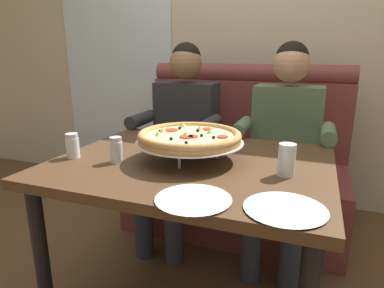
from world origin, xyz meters
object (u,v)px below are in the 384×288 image
shaker_pepper_flakes (116,152)px  booth_bench (238,170)px  dining_table (192,180)px  plate_near_right (285,207)px  diner_left (181,132)px  shaker_parmesan (73,147)px  pizza (190,137)px  diner_right (284,141)px  drinking_glass (286,162)px  plate_near_left (193,197)px

shaker_pepper_flakes → booth_bench: bearing=74.9°
dining_table → shaker_pepper_flakes: shaker_pepper_flakes is taller
plate_near_right → diner_left: bearing=126.4°
dining_table → shaker_parmesan: bearing=-163.3°
shaker_pepper_flakes → pizza: bearing=27.6°
dining_table → pizza: bearing=160.6°
booth_bench → diner_right: (0.33, -0.27, 0.31)m
diner_left → drinking_glass: diner_left is taller
booth_bench → pizza: booth_bench is taller
booth_bench → shaker_parmesan: booth_bench is taller
diner_right → plate_near_right: size_ratio=5.17×
dining_table → plate_near_right: 0.56m
dining_table → diner_right: (0.33, 0.67, 0.05)m
plate_near_right → drinking_glass: 0.30m
dining_table → drinking_glass: (0.40, -0.06, 0.15)m
shaker_parmesan → plate_near_right: size_ratio=0.44×
diner_right → plate_near_left: diner_right is taller
dining_table → drinking_glass: size_ratio=9.33×
diner_right → shaker_pepper_flakes: 1.02m
pizza → drinking_glass: (0.41, -0.06, -0.05)m
diner_right → drinking_glass: size_ratio=10.23×
dining_table → diner_left: 0.74m
diner_right → shaker_parmesan: bearing=-135.5°
pizza → drinking_glass: 0.42m
diner_left → pizza: (0.31, -0.66, 0.15)m
booth_bench → diner_left: (-0.33, -0.27, 0.31)m
pizza → shaker_parmesan: size_ratio=4.24×
plate_near_left → shaker_pepper_flakes: bearing=151.0°
pizza → shaker_parmesan: (-0.49, -0.16, -0.05)m
pizza → shaker_parmesan: bearing=-162.4°
plate_near_right → pizza: bearing=140.9°
pizza → plate_near_right: (0.44, -0.36, -0.09)m
shaker_parmesan → plate_near_left: 0.69m
shaker_parmesan → plate_near_left: (0.65, -0.23, -0.04)m
dining_table → plate_near_right: size_ratio=4.71×
plate_near_left → plate_near_right: size_ratio=0.99×
plate_near_right → drinking_glass: bearing=95.1°
diner_right → drinking_glass: bearing=-84.4°
diner_left → diner_right: size_ratio=1.00×
plate_near_left → diner_right: bearing=80.2°
pizza → plate_near_left: bearing=-67.7°
dining_table → diner_left: (-0.33, 0.67, 0.05)m
pizza → shaker_pepper_flakes: 0.32m
diner_right → plate_near_left: (-0.18, -1.05, 0.06)m
dining_table → plate_near_left: 0.42m
pizza → plate_near_left: (0.16, -0.39, -0.09)m
plate_near_left → dining_table: bearing=110.9°
booth_bench → drinking_glass: booth_bench is taller
diner_right → shaker_parmesan: (-0.83, -0.82, 0.09)m
booth_bench → shaker_parmesan: size_ratio=13.30×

